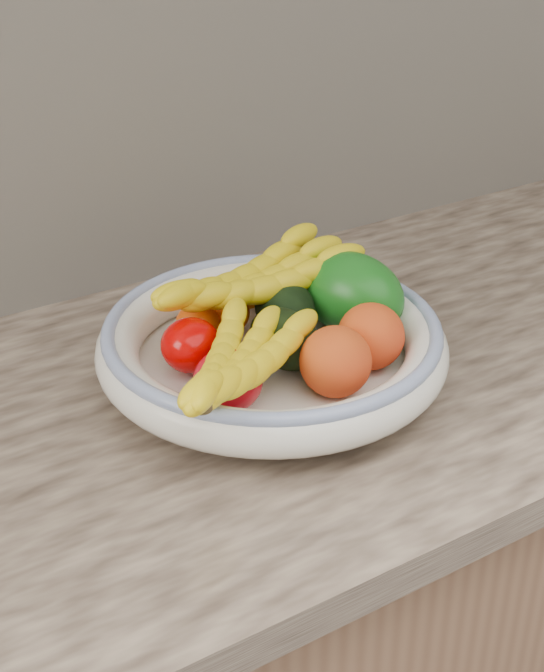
{
  "coord_description": "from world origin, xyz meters",
  "views": [
    {
      "loc": [
        -0.48,
        0.9,
        1.46
      ],
      "look_at": [
        0.0,
        1.66,
        0.96
      ],
      "focal_mm": 50.0,
      "sensor_mm": 36.0,
      "label": 1
    }
  ],
  "objects": [
    {
      "name": "fruit_bowl",
      "position": [
        0.0,
        1.66,
        0.95
      ],
      "size": [
        0.39,
        0.39,
        0.08
      ],
      "color": "white",
      "rests_on": "kitchen_counter"
    },
    {
      "name": "banana_bunch_back",
      "position": [
        0.02,
        1.73,
        0.99
      ],
      "size": [
        0.29,
        0.14,
        0.08
      ],
      "primitive_type": null,
      "rotation": [
        0.0,
        0.0,
        0.12
      ],
      "color": "yellow",
      "rests_on": "fruit_bowl"
    },
    {
      "name": "kitchen_counter",
      "position": [
        0.0,
        1.69,
        0.46
      ],
      "size": [
        2.44,
        0.66,
        1.4
      ],
      "color": "brown",
      "rests_on": "ground"
    },
    {
      "name": "avocado_center",
      "position": [
        0.0,
        1.64,
        0.96
      ],
      "size": [
        0.08,
        0.1,
        0.07
      ],
      "primitive_type": "ellipsoid",
      "rotation": [
        0.0,
        0.0,
        0.12
      ],
      "color": "black",
      "rests_on": "fruit_bowl"
    },
    {
      "name": "peach_front",
      "position": [
        0.02,
        1.57,
        0.97
      ],
      "size": [
        0.08,
        0.08,
        0.08
      ],
      "primitive_type": "ellipsoid",
      "rotation": [
        0.0,
        0.0,
        0.1
      ],
      "color": "orange",
      "rests_on": "fruit_bowl"
    },
    {
      "name": "clementine_back_mid",
      "position": [
        -0.01,
        1.74,
        0.95
      ],
      "size": [
        0.06,
        0.06,
        0.05
      ],
      "primitive_type": "ellipsoid",
      "rotation": [
        0.0,
        0.0,
        0.27
      ],
      "color": "#FF5705",
      "rests_on": "fruit_bowl"
    },
    {
      "name": "tomato_left",
      "position": [
        -0.09,
        1.69,
        0.96
      ],
      "size": [
        0.07,
        0.07,
        0.06
      ],
      "primitive_type": "ellipsoid",
      "rotation": [
        0.0,
        0.0,
        -0.02
      ],
      "color": "#C60000",
      "rests_on": "fruit_bowl"
    },
    {
      "name": "banana_bunch_front",
      "position": [
        -0.09,
        1.59,
        0.98
      ],
      "size": [
        0.26,
        0.24,
        0.07
      ],
      "primitive_type": null,
      "rotation": [
        0.0,
        0.0,
        0.68
      ],
      "color": "yellow",
      "rests_on": "fruit_bowl"
    },
    {
      "name": "avocado_right",
      "position": [
        0.04,
        1.7,
        0.96
      ],
      "size": [
        0.09,
        0.11,
        0.07
      ],
      "primitive_type": "ellipsoid",
      "rotation": [
        0.0,
        0.0,
        -0.22
      ],
      "color": "black",
      "rests_on": "fruit_bowl"
    },
    {
      "name": "clementine_back_left",
      "position": [
        -0.05,
        1.74,
        0.95
      ],
      "size": [
        0.07,
        0.07,
        0.05
      ],
      "primitive_type": "ellipsoid",
      "rotation": [
        0.0,
        0.0,
        0.41
      ],
      "color": "#EC4D04",
      "rests_on": "fruit_bowl"
    },
    {
      "name": "clementine_back_right",
      "position": [
        0.04,
        1.78,
        0.95
      ],
      "size": [
        0.05,
        0.05,
        0.04
      ],
      "primitive_type": "ellipsoid",
      "rotation": [
        0.0,
        0.0,
        0.11
      ],
      "color": "orange",
      "rests_on": "fruit_bowl"
    },
    {
      "name": "peach_right",
      "position": [
        0.08,
        1.59,
        0.97
      ],
      "size": [
        0.09,
        0.09,
        0.07
      ],
      "primitive_type": "ellipsoid",
      "rotation": [
        0.0,
        0.0,
        0.3
      ],
      "color": "orange",
      "rests_on": "fruit_bowl"
    },
    {
      "name": "green_mango",
      "position": [
        0.12,
        1.67,
        0.98
      ],
      "size": [
        0.15,
        0.17,
        0.12
      ],
      "primitive_type": "ellipsoid",
      "rotation": [
        0.0,
        0.31,
        0.35
      ],
      "color": "#105611",
      "rests_on": "fruit_bowl"
    },
    {
      "name": "tomato_near_left",
      "position": [
        -0.09,
        1.6,
        0.96
      ],
      "size": [
        0.09,
        0.09,
        0.06
      ],
      "primitive_type": "ellipsoid",
      "rotation": [
        0.0,
        0.0,
        -0.34
      ],
      "color": "red",
      "rests_on": "fruit_bowl"
    }
  ]
}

